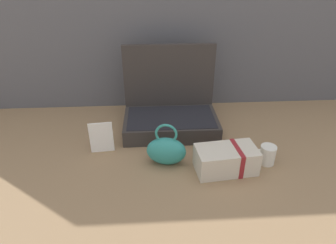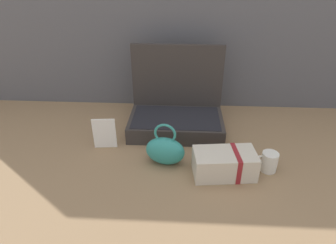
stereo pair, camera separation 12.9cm
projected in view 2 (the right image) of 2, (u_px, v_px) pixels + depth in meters
The scene contains 6 objects.
ground_plane at pixel (162, 155), 1.41m from camera, with size 6.00×6.00×0.00m, color #8C6D4C.
open_suitcase at pixel (176, 112), 1.59m from camera, with size 0.50×0.31×0.44m.
teal_pouch_handbag at pixel (165, 150), 1.32m from camera, with size 0.19×0.12×0.21m.
cream_toiletry_bag at pixel (225, 164), 1.26m from camera, with size 0.28×0.17×0.12m.
coffee_mug at pixel (268, 162), 1.29m from camera, with size 0.11×0.07×0.09m.
info_card_left at pixel (104, 133), 1.43m from camera, with size 0.11×0.01×0.16m, color white.
Camera 2 is at (0.09, -1.14, 0.84)m, focal length 31.23 mm.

